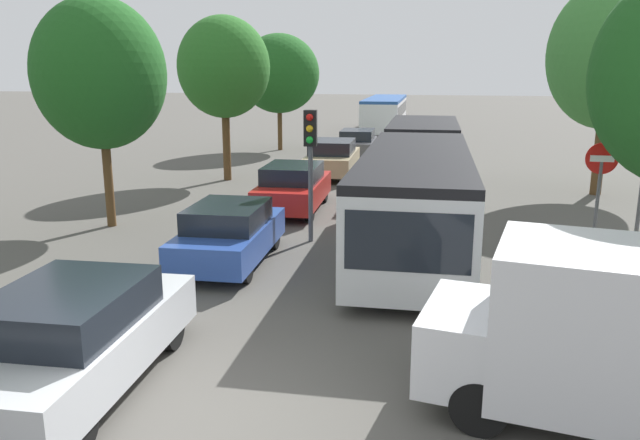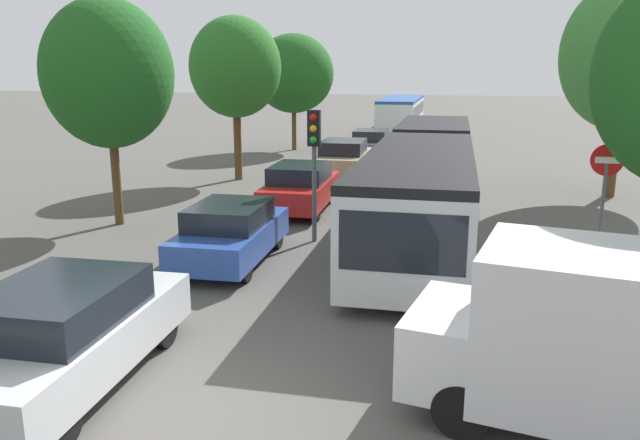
# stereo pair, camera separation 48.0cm
# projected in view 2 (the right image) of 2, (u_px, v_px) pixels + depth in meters

# --- Properties ---
(ground_plane) EXTENTS (200.00, 200.00, 0.00)m
(ground_plane) POSITION_uv_depth(u_px,v_px,m) (190.00, 416.00, 8.14)
(ground_plane) COLOR #4F4C47
(articulated_bus) EXTENTS (3.04, 16.67, 2.46)m
(articulated_bus) POSITION_uv_depth(u_px,v_px,m) (426.00, 172.00, 18.47)
(articulated_bus) COLOR silver
(articulated_bus) RESTS_ON ground
(city_bus_rear) EXTENTS (2.75, 11.03, 2.36)m
(city_bus_rear) POSITION_uv_depth(u_px,v_px,m) (402.00, 112.00, 44.31)
(city_bus_rear) COLOR silver
(city_bus_rear) RESTS_ON ground
(queued_car_silver) EXTENTS (2.11, 4.52, 1.54)m
(queued_car_silver) POSITION_uv_depth(u_px,v_px,m) (65.00, 334.00, 8.79)
(queued_car_silver) COLOR #B7BABF
(queued_car_silver) RESTS_ON ground
(queued_car_blue) EXTENTS (1.93, 4.14, 1.41)m
(queued_car_blue) POSITION_uv_depth(u_px,v_px,m) (231.00, 233.00, 14.43)
(queued_car_blue) COLOR #284799
(queued_car_blue) RESTS_ON ground
(queued_car_red) EXTENTS (2.02, 4.33, 1.48)m
(queued_car_red) POSITION_uv_depth(u_px,v_px,m) (301.00, 187.00, 19.75)
(queued_car_red) COLOR #B21E19
(queued_car_red) RESTS_ON ground
(queued_car_tan) EXTENTS (2.08, 4.47, 1.52)m
(queued_car_tan) POSITION_uv_depth(u_px,v_px,m) (343.00, 158.00, 25.90)
(queued_car_tan) COLOR tan
(queued_car_tan) RESTS_ON ground
(queued_car_graphite) EXTENTS (1.92, 4.12, 1.40)m
(queued_car_graphite) POSITION_uv_depth(u_px,v_px,m) (371.00, 144.00, 31.32)
(queued_car_graphite) COLOR #47474C
(queued_car_graphite) RESTS_ON ground
(white_van) EXTENTS (5.25, 2.72, 2.31)m
(white_van) POSITION_uv_depth(u_px,v_px,m) (635.00, 342.00, 7.44)
(white_van) COLOR silver
(white_van) RESTS_ON ground
(traffic_light) EXTENTS (0.34, 0.37, 3.40)m
(traffic_light) POSITION_uv_depth(u_px,v_px,m) (314.00, 146.00, 15.74)
(traffic_light) COLOR #56595E
(traffic_light) RESTS_ON ground
(no_entry_sign) EXTENTS (0.70, 0.08, 2.82)m
(no_entry_sign) POSITION_uv_depth(u_px,v_px,m) (604.00, 187.00, 13.72)
(no_entry_sign) COLOR #56595E
(no_entry_sign) RESTS_ON ground
(tree_left_mid) EXTENTS (3.58, 3.58, 6.32)m
(tree_left_mid) POSITION_uv_depth(u_px,v_px,m) (108.00, 74.00, 17.13)
(tree_left_mid) COLOR #51381E
(tree_left_mid) RESTS_ON ground
(tree_left_far) EXTENTS (3.60, 3.60, 6.41)m
(tree_left_far) POSITION_uv_depth(u_px,v_px,m) (235.00, 67.00, 24.36)
(tree_left_far) COLOR #51381E
(tree_left_far) RESTS_ON ground
(tree_left_distant) EXTENTS (4.33, 4.33, 6.22)m
(tree_left_distant) POSITION_uv_depth(u_px,v_px,m) (295.00, 76.00, 33.56)
(tree_left_distant) COLOR #51381E
(tree_left_distant) RESTS_ON ground
(tree_right_mid) EXTENTS (4.15, 4.15, 7.39)m
(tree_right_mid) POSITION_uv_depth(u_px,v_px,m) (626.00, 59.00, 20.92)
(tree_right_mid) COLOR #51381E
(tree_right_mid) RESTS_ON ground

